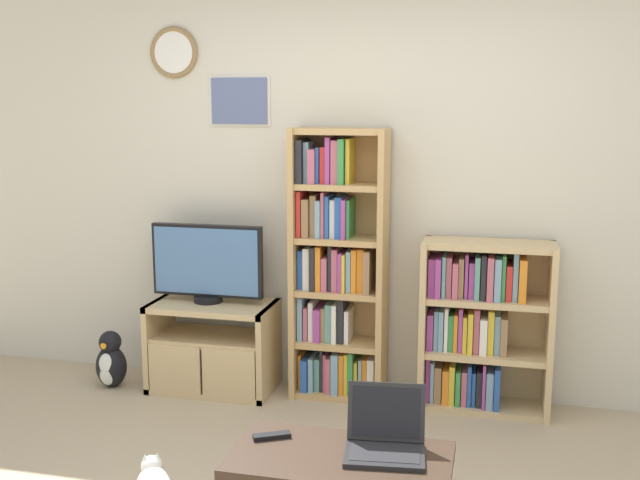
# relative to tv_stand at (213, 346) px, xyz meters

# --- Properties ---
(wall_back) EXTENTS (6.86, 0.09, 2.60)m
(wall_back) POSITION_rel_tv_stand_xyz_m (0.94, 0.28, 1.02)
(wall_back) COLOR beige
(wall_back) RESTS_ON ground_plane
(tv_stand) EXTENTS (0.78, 0.43, 0.56)m
(tv_stand) POSITION_rel_tv_stand_xyz_m (0.00, 0.00, 0.00)
(tv_stand) COLOR tan
(tv_stand) RESTS_ON ground_plane
(television) EXTENTS (0.72, 0.18, 0.49)m
(television) POSITION_rel_tv_stand_xyz_m (-0.04, 0.04, 0.53)
(television) COLOR black
(television) RESTS_ON tv_stand
(bookshelf_tall) EXTENTS (0.57, 0.29, 1.66)m
(bookshelf_tall) POSITION_rel_tv_stand_xyz_m (0.77, 0.11, 0.51)
(bookshelf_tall) COLOR tan
(bookshelf_tall) RESTS_ON ground_plane
(bookshelf_short) EXTENTS (0.76, 0.31, 1.01)m
(bookshelf_short) POSITION_rel_tv_stand_xyz_m (1.64, 0.10, 0.23)
(bookshelf_short) COLOR tan
(bookshelf_short) RESTS_ON ground_plane
(coffee_table) EXTENTS (0.89, 0.48, 0.40)m
(coffee_table) POSITION_rel_tv_stand_xyz_m (1.14, -1.50, 0.07)
(coffee_table) COLOR #332319
(coffee_table) RESTS_ON ground_plane
(laptop) EXTENTS (0.35, 0.31, 0.26)m
(laptop) POSITION_rel_tv_stand_xyz_m (1.31, -1.42, 0.18)
(laptop) COLOR #232326
(laptop) RESTS_ON coffee_table
(remote_near_laptop) EXTENTS (0.16, 0.11, 0.02)m
(remote_near_laptop) POSITION_rel_tv_stand_xyz_m (0.83, -1.41, 0.13)
(remote_near_laptop) COLOR black
(remote_near_laptop) RESTS_ON coffee_table
(penguin_figurine) EXTENTS (0.20, 0.18, 0.37)m
(penguin_figurine) POSITION_rel_tv_stand_xyz_m (-0.65, -0.12, -0.12)
(penguin_figurine) COLOR black
(penguin_figurine) RESTS_ON ground_plane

